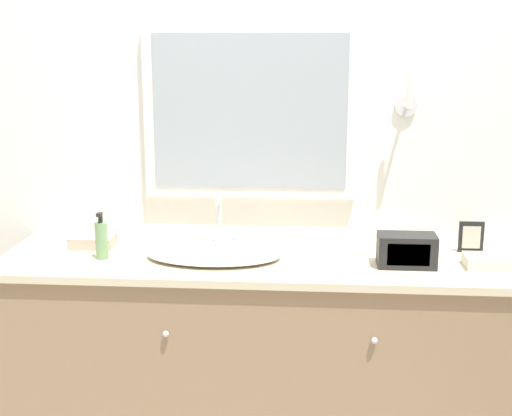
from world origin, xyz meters
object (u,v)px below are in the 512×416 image
object	(u,v)px
sink_basin	(214,253)
appliance_box	(407,250)
soap_bottle	(101,239)
picture_frame	(471,237)

from	to	relation	value
sink_basin	appliance_box	bearing A→B (deg)	-4.03
sink_basin	soap_bottle	world-z (taller)	sink_basin
sink_basin	soap_bottle	size ratio (longest dim) A/B	2.84
soap_bottle	picture_frame	size ratio (longest dim) A/B	1.48
soap_bottle	appliance_box	bearing A→B (deg)	-0.26
soap_bottle	picture_frame	distance (m)	1.49
sink_basin	picture_frame	size ratio (longest dim) A/B	4.19
sink_basin	picture_frame	bearing A→B (deg)	8.52
soap_bottle	sink_basin	bearing A→B (deg)	6.13
appliance_box	picture_frame	distance (m)	0.35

